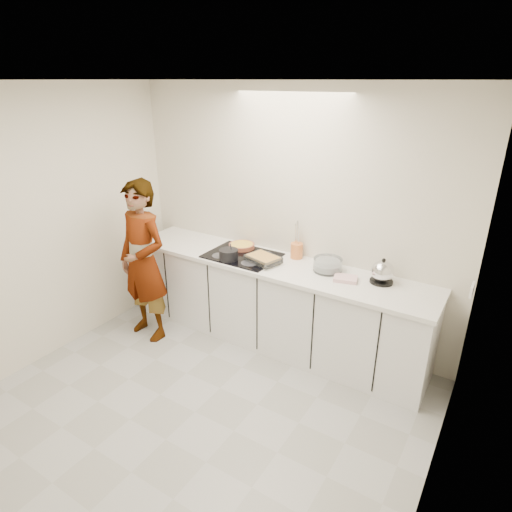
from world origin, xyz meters
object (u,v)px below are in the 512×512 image
Objects in this scene: saucepan at (229,255)px; utensil_crock at (297,251)px; baking_dish at (263,259)px; kettle at (382,272)px; cook at (143,262)px; hob at (242,255)px; tart_dish at (242,246)px; mixing_bowl at (328,265)px.

saucepan is 0.69m from utensil_crock.
baking_dish is at bearing -125.99° from utensil_crock.
kettle is 0.16× the size of cook.
saucepan is 0.12× the size of cook.
utensil_crock reaches higher than baking_dish.
hob is 0.56m from utensil_crock.
kettle reaches higher than baking_dish.
kettle reaches higher than saucepan.
utensil_crock is at bearing 27.33° from hob.
kettle is (1.45, 0.32, 0.03)m from saucepan.
saucepan is at bearing -78.42° from tart_dish.
cook is at bearing -148.32° from utensil_crock.
kettle is at bearing -6.72° from utensil_crock.
saucepan is 0.99m from mixing_bowl.
saucepan is at bearing -157.83° from baking_dish.
cook is at bearing -154.79° from baking_dish.
hob is 0.19m from saucepan.
cook is at bearing -134.94° from tart_dish.
mixing_bowl is (0.62, 0.17, 0.01)m from baking_dish.
kettle reaches higher than hob.
cook reaches higher than tart_dish.
utensil_crock is (-0.91, 0.11, -0.02)m from kettle.
kettle is at bearing -0.47° from tart_dish.
saucepan is at bearing -162.42° from mixing_bowl.
hob is 0.20m from tart_dish.
mixing_bowl is at bearing -18.49° from utensil_crock.
saucepan reaches higher than hob.
tart_dish is 0.82× the size of baking_dish.
utensil_crock is at bearing 36.73° from cook.
tart_dish is 1.52m from kettle.
kettle is at bearing 6.06° from hob.
hob is at bearing 39.10° from cook.
saucepan is at bearing -104.64° from hob.
kettle is at bearing 2.93° from mixing_bowl.
hob is at bearing -152.67° from utensil_crock.
mixing_bowl is (0.90, 0.12, 0.05)m from hob.
tart_dish is (-0.11, 0.16, 0.03)m from hob.
saucepan is 1.49m from kettle.
mixing_bowl is at bearing -177.07° from kettle.
hob is 2.57× the size of mixing_bowl.
cook is at bearing -153.60° from saucepan.
tart_dish is 1.12× the size of kettle.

